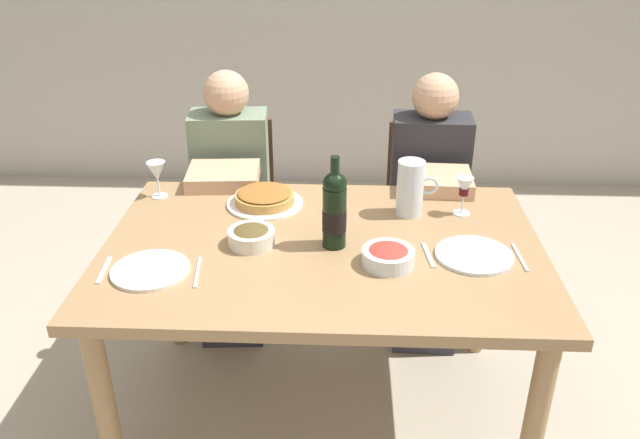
% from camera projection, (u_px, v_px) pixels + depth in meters
% --- Properties ---
extents(ground_plane, '(8.00, 8.00, 0.00)m').
position_uv_depth(ground_plane, '(322.00, 411.00, 2.53)').
color(ground_plane, '#B2A893').
extents(dining_table, '(1.50, 1.00, 0.76)m').
position_uv_depth(dining_table, '(323.00, 267.00, 2.23)').
color(dining_table, '#9E7A51').
rests_on(dining_table, ground).
extents(wine_bottle, '(0.08, 0.08, 0.32)m').
position_uv_depth(wine_bottle, '(334.00, 210.00, 2.12)').
color(wine_bottle, black).
rests_on(wine_bottle, dining_table).
extents(water_pitcher, '(0.15, 0.10, 0.21)m').
position_uv_depth(water_pitcher, '(410.00, 191.00, 2.35)').
color(water_pitcher, silver).
rests_on(water_pitcher, dining_table).
extents(baked_tart, '(0.29, 0.29, 0.06)m').
position_uv_depth(baked_tart, '(265.00, 198.00, 2.45)').
color(baked_tart, white).
rests_on(baked_tart, dining_table).
extents(salad_bowl, '(0.17, 0.17, 0.06)m').
position_uv_depth(salad_bowl, '(388.00, 256.00, 2.05)').
color(salad_bowl, silver).
rests_on(salad_bowl, dining_table).
extents(olive_bowl, '(0.16, 0.16, 0.06)m').
position_uv_depth(olive_bowl, '(251.00, 236.00, 2.17)').
color(olive_bowl, silver).
rests_on(olive_bowl, dining_table).
extents(wine_glass_left_diner, '(0.07, 0.07, 0.15)m').
position_uv_depth(wine_glass_left_diner, '(157.00, 172.00, 2.48)').
color(wine_glass_left_diner, silver).
rests_on(wine_glass_left_diner, dining_table).
extents(wine_glass_right_diner, '(0.06, 0.06, 0.15)m').
position_uv_depth(wine_glass_right_diner, '(464.00, 189.00, 2.35)').
color(wine_glass_right_diner, silver).
rests_on(wine_glass_right_diner, dining_table).
extents(dinner_plate_left_setting, '(0.26, 0.26, 0.01)m').
position_uv_depth(dinner_plate_left_setting, '(474.00, 255.00, 2.11)').
color(dinner_plate_left_setting, silver).
rests_on(dinner_plate_left_setting, dining_table).
extents(dinner_plate_right_setting, '(0.25, 0.25, 0.01)m').
position_uv_depth(dinner_plate_right_setting, '(150.00, 270.00, 2.02)').
color(dinner_plate_right_setting, silver).
rests_on(dinner_plate_right_setting, dining_table).
extents(fork_left_setting, '(0.03, 0.16, 0.00)m').
position_uv_depth(fork_left_setting, '(428.00, 255.00, 2.11)').
color(fork_left_setting, silver).
rests_on(fork_left_setting, dining_table).
extents(knife_left_setting, '(0.02, 0.18, 0.00)m').
position_uv_depth(knife_left_setting, '(520.00, 257.00, 2.10)').
color(knife_left_setting, silver).
rests_on(knife_left_setting, dining_table).
extents(knife_right_setting, '(0.03, 0.18, 0.00)m').
position_uv_depth(knife_right_setting, '(197.00, 272.00, 2.02)').
color(knife_right_setting, silver).
rests_on(knife_right_setting, dining_table).
extents(spoon_right_setting, '(0.03, 0.16, 0.00)m').
position_uv_depth(spoon_right_setting, '(104.00, 270.00, 2.03)').
color(spoon_right_setting, silver).
rests_on(spoon_right_setting, dining_table).
extents(chair_left, '(0.43, 0.43, 0.87)m').
position_uv_depth(chair_left, '(237.00, 199.00, 3.12)').
color(chair_left, brown).
rests_on(chair_left, ground).
extents(diner_left, '(0.36, 0.52, 1.16)m').
position_uv_depth(diner_left, '(230.00, 197.00, 2.86)').
color(diner_left, gray).
rests_on(diner_left, ground).
extents(chair_right, '(0.42, 0.42, 0.87)m').
position_uv_depth(chair_right, '(424.00, 203.00, 3.08)').
color(chair_right, brown).
rests_on(chair_right, ground).
extents(diner_right, '(0.35, 0.51, 1.16)m').
position_uv_depth(diner_right, '(429.00, 202.00, 2.82)').
color(diner_right, '#2D2D33').
rests_on(diner_right, ground).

